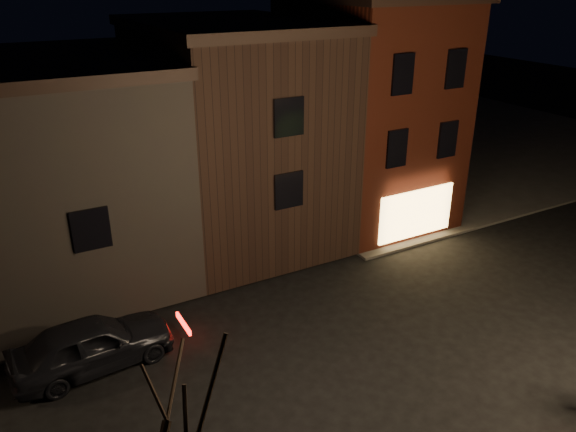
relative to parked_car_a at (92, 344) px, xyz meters
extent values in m
plane|color=black|center=(6.50, -3.48, -0.83)|extent=(120.00, 120.00, 0.00)
cube|color=#2D2B28|center=(26.50, 16.52, -0.77)|extent=(30.00, 30.00, 0.12)
cube|color=#3C130A|center=(14.50, 6.02, 4.29)|extent=(6.00, 8.00, 10.00)
cube|color=#FFCE72|center=(14.50, 1.97, 0.59)|extent=(4.00, 0.12, 2.20)
cube|color=black|center=(8.00, 7.02, 3.79)|extent=(7.00, 10.00, 9.00)
cube|color=black|center=(8.00, 7.02, 8.49)|extent=(7.30, 10.30, 0.40)
cube|color=black|center=(0.75, 7.02, 3.29)|extent=(7.50, 10.00, 8.00)
cube|color=black|center=(0.75, 7.02, 7.49)|extent=(7.80, 10.30, 0.40)
imported|color=black|center=(0.00, 0.00, 0.00)|extent=(5.03, 2.38, 1.66)
camera|label=1|loc=(-1.65, -15.31, 10.43)|focal=35.00mm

